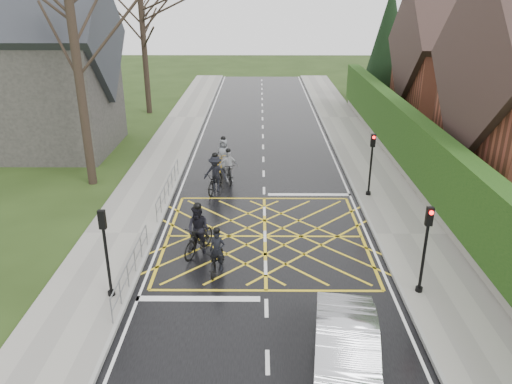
{
  "coord_description": "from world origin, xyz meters",
  "views": [
    {
      "loc": [
        -0.24,
        -18.39,
        9.53
      ],
      "look_at": [
        -0.38,
        1.68,
        1.3
      ],
      "focal_mm": 35.0,
      "sensor_mm": 36.0,
      "label": 1
    }
  ],
  "objects_px": {
    "cyclist_mid": "(215,177)",
    "cyclist_lead": "(224,158)",
    "cyclist_rear": "(217,257)",
    "cyclist_front": "(228,169)",
    "cyclist_back": "(199,234)",
    "car": "(346,354)"
  },
  "relations": [
    {
      "from": "cyclist_mid",
      "to": "car",
      "type": "height_order",
      "value": "cyclist_mid"
    },
    {
      "from": "cyclist_front",
      "to": "cyclist_lead",
      "type": "bearing_deg",
      "value": 88.59
    },
    {
      "from": "cyclist_front",
      "to": "car",
      "type": "bearing_deg",
      "value": -87.7
    },
    {
      "from": "cyclist_lead",
      "to": "car",
      "type": "relative_size",
      "value": 0.45
    },
    {
      "from": "cyclist_rear",
      "to": "cyclist_lead",
      "type": "relative_size",
      "value": 0.87
    },
    {
      "from": "cyclist_rear",
      "to": "cyclist_back",
      "type": "distance_m",
      "value": 1.56
    },
    {
      "from": "cyclist_front",
      "to": "car",
      "type": "xyz_separation_m",
      "value": [
        3.89,
        -14.37,
        0.09
      ]
    },
    {
      "from": "cyclist_mid",
      "to": "cyclist_rear",
      "type": "bearing_deg",
      "value": -71.61
    },
    {
      "from": "cyclist_mid",
      "to": "cyclist_lead",
      "type": "relative_size",
      "value": 1.04
    },
    {
      "from": "cyclist_rear",
      "to": "car",
      "type": "height_order",
      "value": "cyclist_rear"
    },
    {
      "from": "cyclist_rear",
      "to": "cyclist_front",
      "type": "distance_m",
      "value": 9.01
    },
    {
      "from": "cyclist_rear",
      "to": "cyclist_back",
      "type": "height_order",
      "value": "cyclist_back"
    },
    {
      "from": "cyclist_back",
      "to": "cyclist_mid",
      "type": "bearing_deg",
      "value": 112.96
    },
    {
      "from": "cyclist_mid",
      "to": "cyclist_front",
      "type": "distance_m",
      "value": 1.46
    },
    {
      "from": "cyclist_back",
      "to": "cyclist_front",
      "type": "height_order",
      "value": "cyclist_back"
    },
    {
      "from": "cyclist_rear",
      "to": "cyclist_back",
      "type": "bearing_deg",
      "value": 130.34
    },
    {
      "from": "cyclist_mid",
      "to": "cyclist_front",
      "type": "relative_size",
      "value": 1.16
    },
    {
      "from": "cyclist_mid",
      "to": "cyclist_lead",
      "type": "height_order",
      "value": "cyclist_mid"
    },
    {
      "from": "cyclist_rear",
      "to": "cyclist_front",
      "type": "height_order",
      "value": "cyclist_front"
    },
    {
      "from": "cyclist_mid",
      "to": "car",
      "type": "bearing_deg",
      "value": -57.87
    },
    {
      "from": "cyclist_back",
      "to": "cyclist_lead",
      "type": "height_order",
      "value": "cyclist_back"
    },
    {
      "from": "cyclist_back",
      "to": "cyclist_mid",
      "type": "height_order",
      "value": "cyclist_back"
    }
  ]
}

